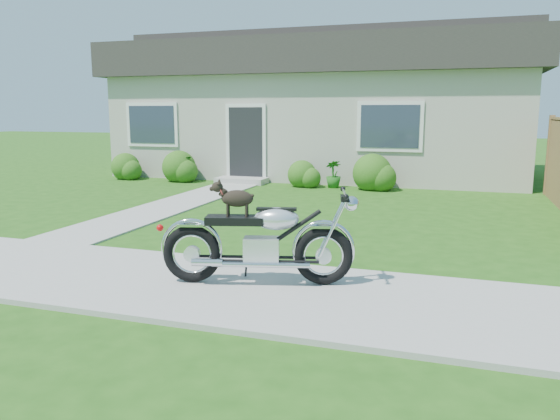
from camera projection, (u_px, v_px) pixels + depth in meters
The scene contains 8 objects.
ground at pixel (92, 274), 6.74m from camera, with size 80.00×80.00×0.00m, color #235114.
sidewalk at pixel (92, 272), 6.74m from camera, with size 24.00×2.20×0.04m, color #9E9B93.
walkway at pixel (179, 203), 11.88m from camera, with size 1.20×8.00×0.03m, color #9E9B93.
house at pixel (323, 106), 17.58m from camera, with size 12.60×7.03×4.50m.
shrub_row at pixel (248, 170), 15.01m from camera, with size 8.25×1.00×1.00m.
potted_plant_left at pixel (185, 168), 15.66m from camera, with size 0.67×0.58×0.74m, color #195315.
potted_plant_right at pixel (334, 174), 14.33m from camera, with size 0.40×0.40×0.72m, color #22651B.
motorcycle_with_dog at pixel (261, 240), 6.15m from camera, with size 2.18×0.87×1.17m.
Camera 1 is at (4.23, -5.45, 1.97)m, focal length 35.00 mm.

